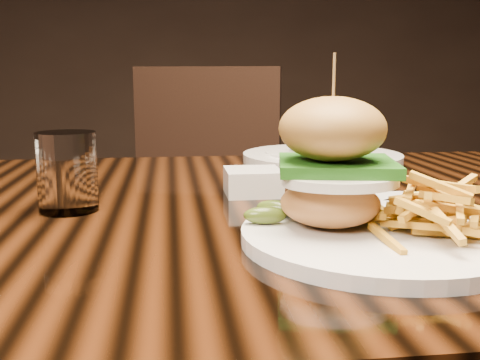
{
  "coord_description": "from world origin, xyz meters",
  "views": [
    {
      "loc": [
        -0.11,
        -0.76,
        0.92
      ],
      "look_at": [
        -0.04,
        -0.16,
        0.81
      ],
      "focal_mm": 42.0,
      "sensor_mm": 36.0,
      "label": 1
    }
  ],
  "objects": [
    {
      "name": "far_dish",
      "position": [
        0.19,
        0.34,
        0.77
      ],
      "size": [
        0.32,
        0.32,
        0.1
      ],
      "rotation": [
        0.0,
        0.0,
        -0.03
      ],
      "color": "silver",
      "rests_on": "dining_table"
    },
    {
      "name": "chair_far",
      "position": [
        -0.03,
        0.89,
        0.54
      ],
      "size": [
        0.57,
        0.58,
        0.95
      ],
      "rotation": [
        0.0,
        0.0,
        -0.29
      ],
      "color": "black",
      "rests_on": "ground"
    },
    {
      "name": "burger_plate",
      "position": [
        0.09,
        -0.21,
        0.8
      ],
      "size": [
        0.29,
        0.29,
        0.2
      ],
      "rotation": [
        0.0,
        0.0,
        -0.39
      ],
      "color": "silver",
      "rests_on": "dining_table"
    },
    {
      "name": "water_tumbler",
      "position": [
        -0.25,
        -0.03,
        0.8
      ],
      "size": [
        0.08,
        0.08,
        0.1
      ],
      "primitive_type": "cylinder",
      "color": "white",
      "rests_on": "dining_table"
    },
    {
      "name": "ramekin",
      "position": [
        0.01,
        0.05,
        0.77
      ],
      "size": [
        0.11,
        0.11,
        0.04
      ],
      "primitive_type": "cube",
      "rotation": [
        0.0,
        0.0,
        -0.41
      ],
      "color": "silver",
      "rests_on": "dining_table"
    },
    {
      "name": "dining_table",
      "position": [
        0.0,
        0.0,
        0.67
      ],
      "size": [
        1.6,
        0.9,
        0.75
      ],
      "color": "black",
      "rests_on": "ground"
    },
    {
      "name": "side_saucer",
      "position": [
        0.2,
        -0.07,
        0.76
      ],
      "size": [
        0.14,
        0.14,
        0.02
      ],
      "rotation": [
        0.0,
        0.0,
        0.11
      ],
      "color": "silver",
      "rests_on": "dining_table"
    }
  ]
}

